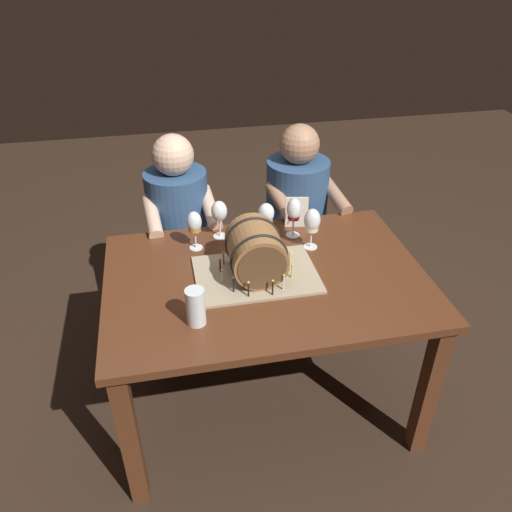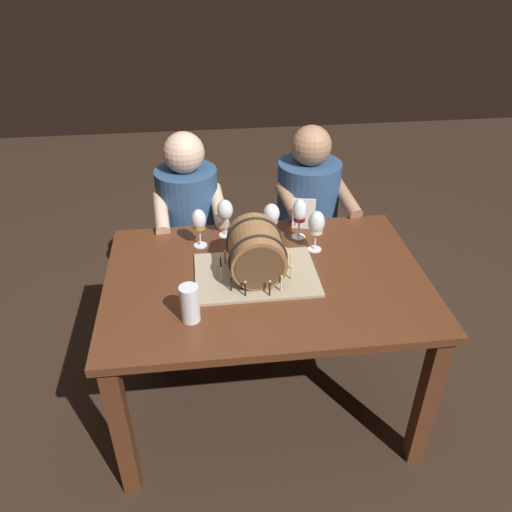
{
  "view_description": "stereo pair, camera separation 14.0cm",
  "coord_description": "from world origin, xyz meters",
  "views": [
    {
      "loc": [
        -0.39,
        -1.71,
        2.02
      ],
      "look_at": [
        -0.04,
        0.01,
        0.86
      ],
      "focal_mm": 35.64,
      "sensor_mm": 36.0,
      "label": 1
    },
    {
      "loc": [
        -0.25,
        -1.73,
        2.02
      ],
      "look_at": [
        -0.04,
        0.01,
        0.86
      ],
      "focal_mm": 35.64,
      "sensor_mm": 36.0,
      "label": 2
    }
  ],
  "objects": [
    {
      "name": "wine_glass_amber",
      "position": [
        -0.27,
        0.28,
        0.89
      ],
      "size": [
        0.07,
        0.07,
        0.19
      ],
      "color": "white",
      "rests_on": "dining_table"
    },
    {
      "name": "wine_glass_red",
      "position": [
        0.2,
        0.3,
        0.89
      ],
      "size": [
        0.07,
        0.07,
        0.2
      ],
      "color": "white",
      "rests_on": "dining_table"
    },
    {
      "name": "barrel_cake",
      "position": [
        -0.04,
        0.01,
        0.87
      ],
      "size": [
        0.51,
        0.36,
        0.25
      ],
      "color": "tan",
      "rests_on": "dining_table"
    },
    {
      "name": "beer_pint",
      "position": [
        -0.32,
        -0.24,
        0.83
      ],
      "size": [
        0.07,
        0.07,
        0.15
      ],
      "color": "white",
      "rests_on": "dining_table"
    },
    {
      "name": "ground_plane",
      "position": [
        0.0,
        0.0,
        0.0
      ],
      "size": [
        8.0,
        8.0,
        0.0
      ],
      "primitive_type": "plane",
      "color": "#332319"
    },
    {
      "name": "wine_glass_empty",
      "position": [
        -0.15,
        0.36,
        0.89
      ],
      "size": [
        0.07,
        0.07,
        0.19
      ],
      "color": "white",
      "rests_on": "dining_table"
    },
    {
      "name": "menu_card",
      "position": [
        0.23,
        0.38,
        0.84
      ],
      "size": [
        0.11,
        0.03,
        0.16
      ],
      "primitive_type": "cube",
      "rotation": [
        0.01,
        0.0,
        -0.19
      ],
      "color": "silver",
      "rests_on": "dining_table"
    },
    {
      "name": "wine_glass_rose",
      "position": [
        0.06,
        0.3,
        0.89
      ],
      "size": [
        0.08,
        0.08,
        0.18
      ],
      "color": "white",
      "rests_on": "dining_table"
    },
    {
      "name": "person_seated_right",
      "position": [
        0.32,
        0.69,
        0.54
      ],
      "size": [
        0.43,
        0.51,
        1.16
      ],
      "color": "#1B2D46",
      "rests_on": "ground"
    },
    {
      "name": "wine_glass_white",
      "position": [
        0.25,
        0.18,
        0.89
      ],
      "size": [
        0.07,
        0.07,
        0.2
      ],
      "color": "white",
      "rests_on": "dining_table"
    },
    {
      "name": "person_seated_left",
      "position": [
        -0.32,
        0.69,
        0.53
      ],
      "size": [
        0.38,
        0.48,
        1.16
      ],
      "color": "#1B2D46",
      "rests_on": "ground"
    },
    {
      "name": "dining_table",
      "position": [
        0.0,
        0.0,
        0.65
      ],
      "size": [
        1.36,
        0.93,
        0.76
      ],
      "color": "#562D19",
      "rests_on": "ground"
    }
  ]
}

